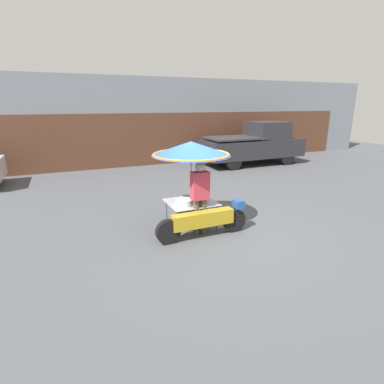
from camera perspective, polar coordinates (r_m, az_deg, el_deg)
The scene contains 5 objects.
ground_plane at distance 6.98m, azimuth 4.49°, elevation -7.35°, with size 36.00×36.00×0.00m, color #4C4F54.
shopfront_building at distance 15.05m, azimuth -12.12°, elevation 12.97°, with size 28.00×2.06×3.98m.
vendor_motorcycle_cart at distance 6.66m, azimuth 0.17°, elevation 5.45°, with size 2.11×1.76×2.02m.
vendor_person at distance 6.52m, azimuth 1.52°, elevation -0.42°, with size 0.38×0.22×1.64m.
pickup_truck at distance 14.71m, azimuth 11.84°, elevation 8.89°, with size 4.89×1.79×1.99m.
Camera 1 is at (-3.03, -5.62, 2.82)m, focal length 28.00 mm.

